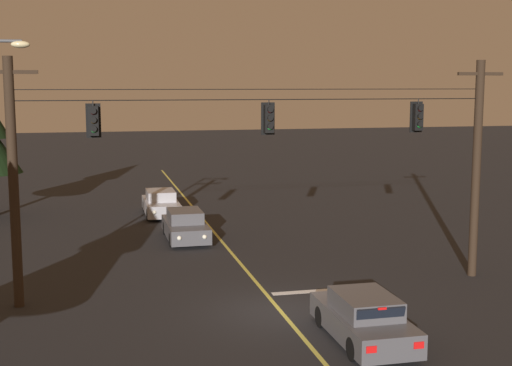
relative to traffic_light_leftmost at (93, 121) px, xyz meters
name	(u,v)px	position (x,y,z in m)	size (l,w,h in m)	color
ground_plane	(281,311)	(5.66, -2.43, -6.05)	(180.00, 180.00, 0.00)	black
lane_centre_stripe	(230,251)	(5.66, 6.02, -6.05)	(0.14, 60.00, 0.01)	#D1C64C
stop_bar_paint	(319,291)	(7.56, -0.58, -6.05)	(3.40, 0.36, 0.01)	silver
signal_span_assembly	(263,172)	(5.66, 0.02, -1.84)	(18.24, 0.32, 8.10)	#2D2116
traffic_light_leftmost	(93,121)	(0.00, 0.00, 0.00)	(0.48, 0.41, 1.22)	black
traffic_light_left_inner	(269,119)	(5.88, 0.00, 0.00)	(0.48, 0.41, 1.22)	black
traffic_light_centre	(418,117)	(11.44, 0.00, 0.00)	(0.48, 0.41, 1.22)	black
car_waiting_near_lane	(364,319)	(7.26, -5.51, -5.40)	(1.80, 4.33, 1.39)	#4C4C51
car_oncoming_lead	(185,226)	(4.08, 8.75, -5.40)	(1.80, 4.42, 1.39)	#4C4C51
car_oncoming_trailing	(161,204)	(3.57, 15.27, -5.40)	(1.80, 4.42, 1.39)	#A5A5AD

